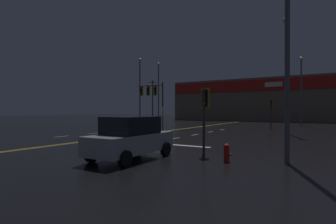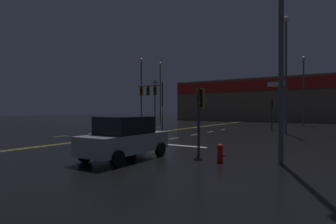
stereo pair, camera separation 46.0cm
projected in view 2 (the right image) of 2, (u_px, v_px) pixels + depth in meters
ground_plane at (154, 133)px, 25.59m from camera, size 200.00×200.00×0.00m
road_markings at (153, 134)px, 24.16m from camera, size 13.11×60.00×0.01m
traffic_signal_median at (151, 94)px, 26.87m from camera, size 3.14×0.36×4.98m
traffic_signal_corner_northeast at (272, 107)px, 29.48m from camera, size 0.42×0.36×3.45m
traffic_signal_corner_southeast at (200, 106)px, 12.69m from camera, size 0.42×0.36×3.25m
streetlight_near_left at (303, 82)px, 37.38m from camera, size 0.56×0.56×9.87m
streetlight_near_right at (160, 85)px, 47.05m from camera, size 0.56×0.56×10.81m
streetlight_median_approach at (286, 60)px, 23.94m from camera, size 0.56×0.56×10.77m
streetlight_far_left at (141, 83)px, 40.80m from camera, size 0.56×0.56×10.32m
fire_hydrant at (220, 152)px, 10.93m from camera, size 0.35×0.26×0.76m
parked_car at (125, 137)px, 11.62m from camera, size 2.03×4.30×1.88m
building_backdrop at (253, 100)px, 57.66m from camera, size 32.67×10.23×8.79m
utility_pole_row at (248, 96)px, 51.53m from camera, size 47.21×0.26×9.58m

